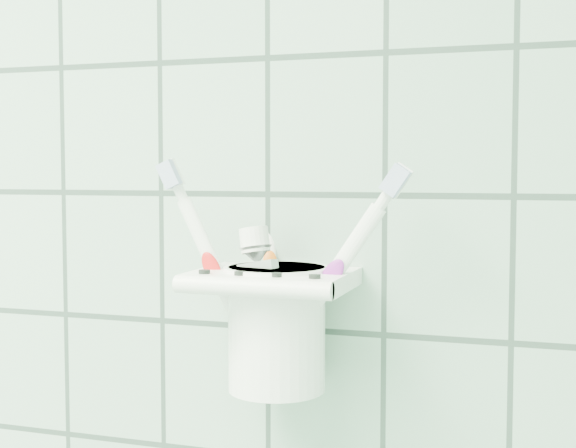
% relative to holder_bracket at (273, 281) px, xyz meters
% --- Properties ---
extents(holder_bracket, '(0.13, 0.11, 0.04)m').
position_rel_holder_bracket_xyz_m(holder_bracket, '(0.00, 0.00, 0.00)').
color(holder_bracket, white).
rests_on(holder_bracket, wall_back).
extents(cup, '(0.09, 0.09, 0.10)m').
position_rel_holder_bracket_xyz_m(cup, '(0.00, 0.00, -0.04)').
color(cup, white).
rests_on(cup, holder_bracket).
extents(toothbrush_pink, '(0.08, 0.02, 0.20)m').
position_rel_holder_bracket_xyz_m(toothbrush_pink, '(-0.01, 0.00, 0.02)').
color(toothbrush_pink, white).
rests_on(toothbrush_pink, cup).
extents(toothbrush_blue, '(0.04, 0.06, 0.19)m').
position_rel_holder_bracket_xyz_m(toothbrush_blue, '(-0.00, 0.01, 0.01)').
color(toothbrush_blue, white).
rests_on(toothbrush_blue, cup).
extents(toothbrush_orange, '(0.11, 0.02, 0.20)m').
position_rel_holder_bracket_xyz_m(toothbrush_orange, '(-0.01, -0.00, 0.02)').
color(toothbrush_orange, white).
rests_on(toothbrush_orange, cup).
extents(toothpaste_tube, '(0.05, 0.03, 0.14)m').
position_rel_holder_bracket_xyz_m(toothpaste_tube, '(0.00, -0.02, -0.01)').
color(toothpaste_tube, silver).
rests_on(toothpaste_tube, cup).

